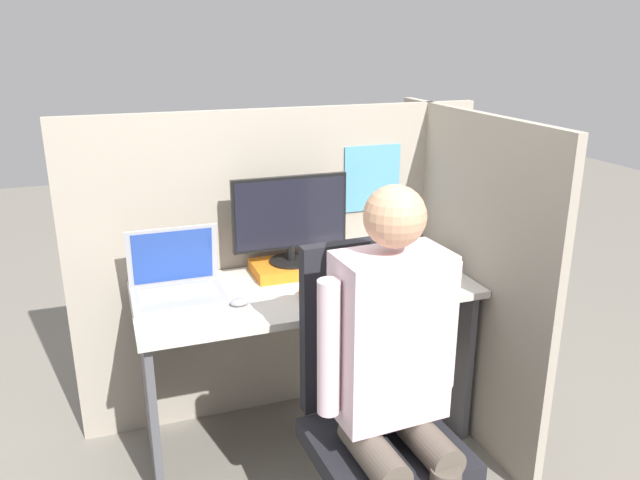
% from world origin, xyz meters
% --- Properties ---
extents(ground_plane, '(12.00, 12.00, 0.00)m').
position_xyz_m(ground_plane, '(0.00, 0.00, 0.00)').
color(ground_plane, slate).
extents(cubicle_panel_back, '(1.90, 0.05, 1.44)m').
position_xyz_m(cubicle_panel_back, '(0.00, 0.63, 0.72)').
color(cubicle_panel_back, gray).
rests_on(cubicle_panel_back, ground).
extents(cubicle_panel_right, '(0.04, 1.23, 1.44)m').
position_xyz_m(cubicle_panel_right, '(0.72, 0.24, 0.72)').
color(cubicle_panel_right, gray).
rests_on(cubicle_panel_right, ground).
extents(desk, '(1.40, 0.61, 0.74)m').
position_xyz_m(desk, '(0.00, 0.30, 0.55)').
color(desk, beige).
rests_on(desk, ground).
extents(paper_box, '(0.33, 0.22, 0.05)m').
position_xyz_m(paper_box, '(-0.01, 0.47, 0.76)').
color(paper_box, orange).
rests_on(paper_box, desk).
extents(monitor, '(0.50, 0.19, 0.38)m').
position_xyz_m(monitor, '(-0.01, 0.47, 0.99)').
color(monitor, black).
rests_on(monitor, paper_box).
extents(laptop, '(0.36, 0.26, 0.27)m').
position_xyz_m(laptop, '(-0.52, 0.38, 0.79)').
color(laptop, '#99999E').
rests_on(laptop, desk).
extents(mouse, '(0.08, 0.05, 0.03)m').
position_xyz_m(mouse, '(-0.30, 0.20, 0.75)').
color(mouse, gray).
rests_on(mouse, desk).
extents(stapler, '(0.04, 0.17, 0.05)m').
position_xyz_m(stapler, '(0.62, 0.28, 0.76)').
color(stapler, '#2D2D33').
rests_on(stapler, desk).
extents(carrot_toy, '(0.05, 0.12, 0.05)m').
position_xyz_m(carrot_toy, '(-0.04, 0.15, 0.76)').
color(carrot_toy, orange).
rests_on(carrot_toy, desk).
extents(office_chair, '(0.53, 0.56, 1.09)m').
position_xyz_m(office_chair, '(0.04, -0.32, 0.55)').
color(office_chair, black).
rests_on(office_chair, ground).
extents(person, '(0.48, 0.41, 1.33)m').
position_xyz_m(person, '(0.03, -0.48, 0.77)').
color(person, brown).
rests_on(person, ground).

